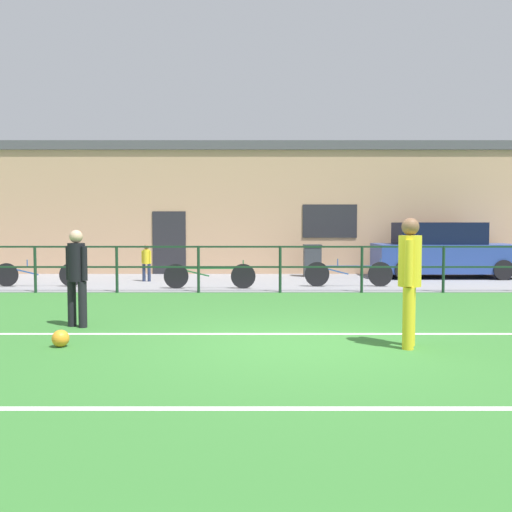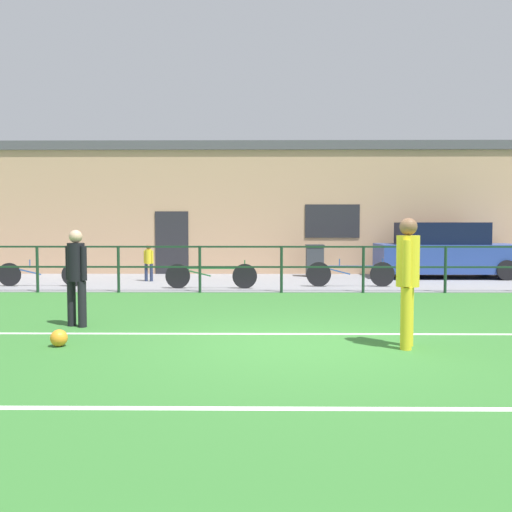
% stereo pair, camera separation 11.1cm
% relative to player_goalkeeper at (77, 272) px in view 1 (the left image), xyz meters
% --- Properties ---
extents(ground, '(60.00, 44.00, 0.04)m').
position_rel_player_goalkeeper_xyz_m(ground, '(3.52, -1.38, -0.92)').
color(ground, '#33702D').
extents(field_line_touchline, '(36.00, 0.11, 0.00)m').
position_rel_player_goalkeeper_xyz_m(field_line_touchline, '(3.52, -0.60, -0.90)').
color(field_line_touchline, white).
rests_on(field_line_touchline, ground).
extents(field_line_hash, '(36.00, 0.11, 0.00)m').
position_rel_player_goalkeeper_xyz_m(field_line_hash, '(3.52, -4.12, -0.90)').
color(field_line_hash, white).
rests_on(field_line_hash, ground).
extents(pavement_strip, '(48.00, 5.00, 0.02)m').
position_rel_player_goalkeeper_xyz_m(pavement_strip, '(3.52, 7.12, -0.89)').
color(pavement_strip, gray).
rests_on(pavement_strip, ground).
extents(perimeter_fence, '(36.07, 0.07, 1.15)m').
position_rel_player_goalkeeper_xyz_m(perimeter_fence, '(3.52, 4.62, -0.15)').
color(perimeter_fence, '#193823').
rests_on(perimeter_fence, ground).
extents(clubhouse_facade, '(28.00, 2.56, 4.43)m').
position_rel_player_goalkeeper_xyz_m(clubhouse_facade, '(3.52, 10.82, 1.32)').
color(clubhouse_facade, tan).
rests_on(clubhouse_facade, ground).
extents(player_goalkeeper, '(0.40, 0.28, 1.59)m').
position_rel_player_goalkeeper_xyz_m(player_goalkeeper, '(0.00, 0.00, 0.00)').
color(player_goalkeeper, black).
rests_on(player_goalkeeper, ground).
extents(player_striker, '(0.31, 0.46, 1.77)m').
position_rel_player_goalkeeper_xyz_m(player_striker, '(5.01, -1.54, 0.10)').
color(player_striker, gold).
rests_on(player_striker, ground).
extents(soccer_ball_spare, '(0.24, 0.24, 0.24)m').
position_rel_player_goalkeeper_xyz_m(soccer_ball_spare, '(0.24, -1.52, -0.78)').
color(soccer_ball_spare, orange).
rests_on(soccer_ball_spare, ground).
extents(spectator_child, '(0.29, 0.19, 1.07)m').
position_rel_player_goalkeeper_xyz_m(spectator_child, '(-0.25, 7.18, -0.27)').
color(spectator_child, '#232D4C').
rests_on(spectator_child, pavement_strip).
extents(parked_car_red, '(4.30, 1.83, 1.71)m').
position_rel_player_goalkeeper_xyz_m(parked_car_red, '(8.74, 8.40, -0.08)').
color(parked_car_red, '#28428E').
rests_on(parked_car_red, pavement_strip).
extents(bicycle_parked_2, '(2.34, 0.04, 0.75)m').
position_rel_player_goalkeeper_xyz_m(bicycle_parked_2, '(5.39, 5.82, -0.54)').
color(bicycle_parked_2, black).
rests_on(bicycle_parked_2, pavement_strip).
extents(bicycle_parked_3, '(2.34, 0.04, 0.72)m').
position_rel_player_goalkeeper_xyz_m(bicycle_parked_3, '(-2.87, 5.82, -0.55)').
color(bicycle_parked_3, black).
rests_on(bicycle_parked_3, pavement_strip).
extents(bicycle_parked_4, '(2.37, 0.04, 0.74)m').
position_rel_player_goalkeeper_xyz_m(bicycle_parked_4, '(1.72, 5.35, -0.55)').
color(bicycle_parked_4, black).
rests_on(bicycle_parked_4, pavement_strip).
extents(trash_bin_0, '(0.57, 0.48, 1.01)m').
position_rel_player_goalkeeper_xyz_m(trash_bin_0, '(4.71, 8.71, -0.37)').
color(trash_bin_0, '#33383D').
rests_on(trash_bin_0, pavement_strip).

